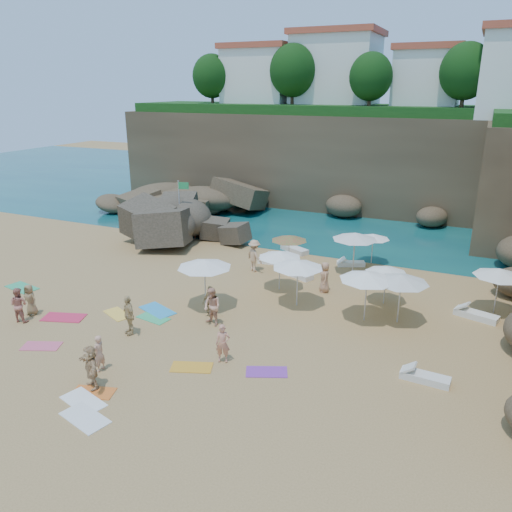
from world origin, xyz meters
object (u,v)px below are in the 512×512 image
at_px(parasol_0, 280,254).
at_px(person_stand_5, 197,228).
at_px(lounger_0, 275,261).
at_px(person_stand_6, 99,353).
at_px(person_stand_1, 19,305).
at_px(person_stand_4, 325,277).
at_px(flag_pole, 181,202).
at_px(parasol_2, 373,236).
at_px(person_stand_3, 210,301).
at_px(rock_outcrop, 195,241).
at_px(parasol_1, 386,270).
at_px(person_stand_2, 254,256).

distance_m(parasol_0, person_stand_5, 10.89).
xyz_separation_m(lounger_0, person_stand_6, (-1.49, -13.99, 0.58)).
relative_size(person_stand_1, person_stand_4, 1.01).
height_order(flag_pole, parasol_0, flag_pole).
xyz_separation_m(parasol_2, person_stand_3, (-5.39, -10.51, -0.98)).
distance_m(parasol_0, lounger_0, 4.46).
height_order(rock_outcrop, person_stand_5, person_stand_5).
height_order(flag_pole, person_stand_6, flag_pole).
relative_size(parasol_0, parasol_2, 1.14).
distance_m(person_stand_3, person_stand_5, 12.76).
bearing_deg(lounger_0, parasol_1, -30.66).
height_order(rock_outcrop, parasol_1, parasol_1).
height_order(parasol_2, person_stand_2, person_stand_2).
height_order(parasol_0, parasol_1, parasol_0).
height_order(parasol_2, person_stand_4, parasol_2).
bearing_deg(parasol_1, person_stand_4, 175.65).
bearing_deg(person_stand_3, flag_pole, 58.86).
bearing_deg(rock_outcrop, person_stand_2, -30.59).
bearing_deg(person_stand_2, parasol_1, -162.20).
bearing_deg(person_stand_6, flag_pole, -158.36).
xyz_separation_m(lounger_0, person_stand_3, (-0.02, -8.02, 0.58)).
bearing_deg(flag_pole, person_stand_4, -23.47).
bearing_deg(flag_pole, person_stand_3, -51.99).
height_order(flag_pole, person_stand_4, flag_pole).
bearing_deg(person_stand_5, flag_pole, 168.55).
relative_size(parasol_1, person_stand_2, 1.09).
xyz_separation_m(flag_pole, person_stand_3, (8.02, -10.27, -1.91)).
distance_m(rock_outcrop, person_stand_6, 16.91).
bearing_deg(person_stand_1, rock_outcrop, -102.52).
bearing_deg(lounger_0, flag_pole, 158.06).
bearing_deg(rock_outcrop, parasol_0, -33.29).
xyz_separation_m(parasol_2, person_stand_1, (-13.07, -14.66, -0.90)).
bearing_deg(lounger_0, person_stand_1, -128.73).
bearing_deg(person_stand_2, person_stand_5, -5.11).
bearing_deg(person_stand_1, flag_pole, -97.99).
height_order(person_stand_1, person_stand_4, person_stand_1).
distance_m(person_stand_1, person_stand_4, 14.90).
bearing_deg(parasol_0, rock_outcrop, 146.71).
distance_m(rock_outcrop, flag_pole, 2.89).
bearing_deg(parasol_2, parasol_1, -72.29).
bearing_deg(parasol_2, person_stand_4, -103.58).
xyz_separation_m(parasol_2, person_stand_6, (-6.85, -16.47, -0.99)).
height_order(person_stand_3, person_stand_5, person_stand_5).
bearing_deg(person_stand_6, rock_outcrop, -161.62).
distance_m(lounger_0, person_stand_2, 1.99).
distance_m(flag_pole, person_stand_3, 13.17).
bearing_deg(parasol_0, parasol_1, 4.54).
distance_m(parasol_1, person_stand_6, 13.85).
distance_m(parasol_2, person_stand_1, 19.66).
distance_m(parasol_2, person_stand_2, 7.34).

